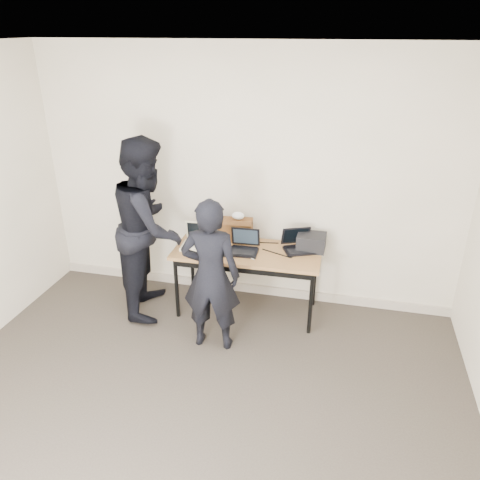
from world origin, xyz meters
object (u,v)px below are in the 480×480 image
(equipment_box, at_px, (311,242))
(desk, at_px, (247,256))
(laptop_center, at_px, (244,246))
(leather_satchel, at_px, (235,229))
(laptop_beige, at_px, (197,242))
(laptop_right, at_px, (298,245))
(person_typist, at_px, (211,276))
(person_observer, at_px, (149,227))

(equipment_box, bearing_deg, desk, -163.05)
(laptop_center, xyz_separation_m, leather_satchel, (-0.15, 0.23, 0.08))
(laptop_beige, distance_m, laptop_center, 0.50)
(laptop_center, height_order, leather_satchel, leather_satchel)
(leather_satchel, xyz_separation_m, equipment_box, (0.81, -0.04, -0.04))
(equipment_box, bearing_deg, laptop_center, -163.40)
(laptop_center, height_order, equipment_box, laptop_center)
(desk, height_order, leather_satchel, leather_satchel)
(leather_satchel, bearing_deg, laptop_right, -11.90)
(desk, height_order, laptop_beige, laptop_beige)
(desk, relative_size, person_typist, 1.01)
(equipment_box, bearing_deg, person_observer, -169.44)
(laptop_center, relative_size, laptop_right, 0.79)
(laptop_beige, relative_size, person_observer, 0.17)
(laptop_right, xyz_separation_m, leather_satchel, (-0.68, 0.07, 0.08))
(laptop_beige, relative_size, equipment_box, 1.09)
(desk, bearing_deg, laptop_beige, 179.80)
(laptop_beige, bearing_deg, laptop_center, -2.86)
(laptop_center, distance_m, laptop_right, 0.55)
(laptop_beige, relative_size, leather_satchel, 0.83)
(equipment_box, distance_m, person_typist, 1.17)
(leather_satchel, bearing_deg, person_observer, -163.42)
(laptop_center, xyz_separation_m, equipment_box, (0.66, 0.20, 0.03))
(laptop_right, bearing_deg, laptop_beige, 165.52)
(laptop_center, bearing_deg, person_observer, -175.93)
(person_observer, bearing_deg, laptop_beige, -89.37)
(laptop_right, height_order, leather_satchel, leather_satchel)
(laptop_beige, bearing_deg, leather_satchel, 30.74)
(laptop_center, distance_m, person_typist, 0.65)
(leather_satchel, relative_size, person_typist, 0.25)
(laptop_beige, bearing_deg, laptop_right, 5.90)
(equipment_box, bearing_deg, person_typist, -135.30)
(laptop_beige, distance_m, person_typist, 0.70)
(desk, height_order, laptop_center, laptop_center)
(leather_satchel, xyz_separation_m, person_typist, (-0.02, -0.86, -0.10))
(leather_satchel, distance_m, person_typist, 0.86)
(equipment_box, height_order, person_typist, person_typist)
(leather_satchel, bearing_deg, desk, -57.56)
(equipment_box, bearing_deg, leather_satchel, 177.47)
(desk, xyz_separation_m, laptop_center, (-0.03, -0.00, 0.11))
(desk, xyz_separation_m, equipment_box, (0.63, 0.19, 0.14))
(equipment_box, xyz_separation_m, person_typist, (-0.83, -0.82, -0.06))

